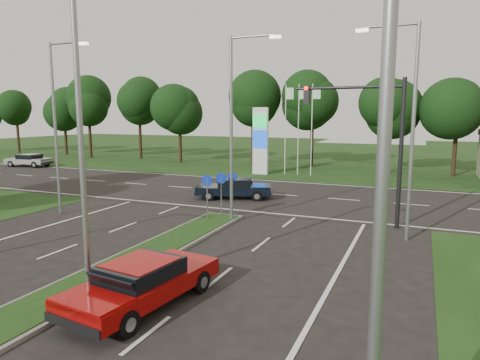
% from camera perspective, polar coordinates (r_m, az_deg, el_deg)
% --- Properties ---
extents(verge_far, '(160.00, 50.00, 0.02)m').
position_cam_1_polar(verge_far, '(59.04, 13.89, 3.22)').
color(verge_far, black).
rests_on(verge_far, ground).
extents(cross_road, '(160.00, 12.00, 0.02)m').
position_cam_1_polar(cross_road, '(29.12, 3.90, -1.88)').
color(cross_road, black).
rests_on(cross_road, ground).
extents(median_kerb, '(2.00, 26.00, 0.12)m').
position_cam_1_polar(median_kerb, '(12.86, -28.45, -16.50)').
color(median_kerb, slate).
rests_on(median_kerb, ground).
extents(streetlight_median_near, '(2.53, 0.22, 9.00)m').
position_cam_1_polar(streetlight_median_near, '(12.34, -19.90, 7.10)').
color(streetlight_median_near, gray).
rests_on(streetlight_median_near, ground).
extents(streetlight_median_far, '(2.53, 0.22, 9.00)m').
position_cam_1_polar(streetlight_median_far, '(20.82, -0.67, 8.02)').
color(streetlight_median_far, gray).
rests_on(streetlight_median_far, ground).
extents(streetlight_left_far, '(2.53, 0.22, 9.00)m').
position_cam_1_polar(streetlight_left_far, '(24.57, -23.15, 7.42)').
color(streetlight_left_far, gray).
rests_on(streetlight_left_far, ground).
extents(streetlight_right_far, '(2.53, 0.22, 9.00)m').
position_cam_1_polar(streetlight_right_far, '(19.06, 21.51, 7.37)').
color(streetlight_right_far, gray).
rests_on(streetlight_right_far, ground).
extents(streetlight_right_near, '(2.53, 0.22, 9.00)m').
position_cam_1_polar(streetlight_right_near, '(5.09, 16.45, 5.81)').
color(streetlight_right_near, gray).
rests_on(streetlight_right_near, ground).
extents(traffic_signal, '(5.10, 0.42, 7.00)m').
position_cam_1_polar(traffic_signal, '(21.17, 17.24, 6.49)').
color(traffic_signal, black).
rests_on(traffic_signal, ground).
extents(median_signs, '(1.16, 1.76, 2.38)m').
position_cam_1_polar(median_signs, '(21.89, -2.63, -0.81)').
color(median_signs, gray).
rests_on(median_signs, ground).
extents(gas_pylon, '(5.80, 1.26, 8.00)m').
position_cam_1_polar(gas_pylon, '(38.48, 3.07, 5.48)').
color(gas_pylon, silver).
rests_on(gas_pylon, ground).
extents(treeline_far, '(6.00, 6.00, 9.90)m').
position_cam_1_polar(treeline_far, '(44.00, 11.10, 10.46)').
color(treeline_far, black).
rests_on(treeline_far, ground).
extents(red_sedan, '(2.52, 4.96, 1.31)m').
position_cam_1_polar(red_sedan, '(12.57, -12.85, -13.04)').
color(red_sedan, '#9D0908').
rests_on(red_sedan, ground).
extents(navy_sedan, '(5.08, 3.47, 1.29)m').
position_cam_1_polar(navy_sedan, '(27.36, -0.83, -1.06)').
color(navy_sedan, black).
rests_on(navy_sedan, ground).
extents(far_car_a, '(4.76, 2.56, 1.31)m').
position_cam_1_polar(far_car_a, '(49.61, -26.33, 2.41)').
color(far_car_a, '#979797').
rests_on(far_car_a, ground).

